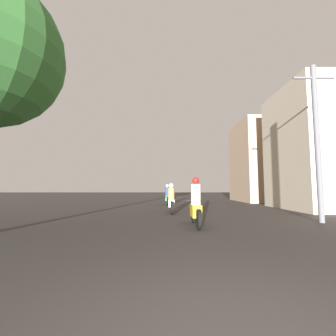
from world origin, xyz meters
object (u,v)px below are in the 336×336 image
building_right_far (265,162)px  utility_pole_near (317,138)px  motorcycle_yellow (196,207)px  motorcycle_green (167,197)px  motorcycle_white (171,201)px  building_right_near (315,148)px

building_right_far → utility_pole_near: (-3.69, -12.84, -0.52)m
motorcycle_yellow → utility_pole_near: (4.74, 0.69, 2.53)m
motorcycle_green → motorcycle_white: bearing=-79.4°
motorcycle_yellow → building_right_near: 10.38m
motorcycle_white → utility_pole_near: bearing=-40.4°
motorcycle_white → building_right_far: 13.63m
motorcycle_white → building_right_near: (8.83, 1.83, 3.07)m
motorcycle_yellow → motorcycle_white: bearing=104.9°
motorcycle_yellow → utility_pole_near: bearing=12.4°
motorcycle_white → building_right_far: bearing=36.4°
utility_pole_near → motorcycle_green: bearing=123.4°
motorcycle_green → building_right_far: (9.35, 4.26, 3.09)m
motorcycle_white → motorcycle_green: 5.34m
building_right_far → motorcycle_yellow: bearing=-122.0°
building_right_near → utility_pole_near: size_ratio=1.22×
utility_pole_near → motorcycle_white: bearing=149.4°
motorcycle_yellow → motorcycle_green: 9.31m
motorcycle_yellow → utility_pole_near: 5.42m
building_right_near → utility_pole_near: building_right_near is taller
building_right_near → building_right_far: (0.34, 7.77, 0.03)m
motorcycle_yellow → building_right_far: building_right_far is taller
motorcycle_green → utility_pole_near: 10.59m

